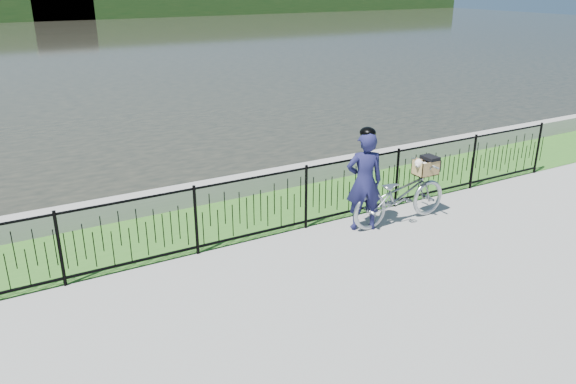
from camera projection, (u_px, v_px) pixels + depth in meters
ground at (304, 282)px, 8.06m from camera, size 120.00×120.00×0.00m
grass_strip at (230, 219)px, 10.17m from camera, size 60.00×2.00×0.01m
water at (30, 48)px, 34.87m from camera, size 120.00×120.00×0.00m
quay_wall at (209, 192)px, 10.92m from camera, size 60.00×0.30×0.40m
fence at (254, 208)px, 9.16m from camera, size 14.00×0.06×1.15m
far_building_right at (61, 4)px, 57.78m from camera, size 6.00×3.00×3.20m
bicycle_rig at (400, 194)px, 9.89m from camera, size 1.98×0.69×1.15m
cyclist at (364, 180)px, 9.49m from camera, size 0.74×0.61×1.80m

